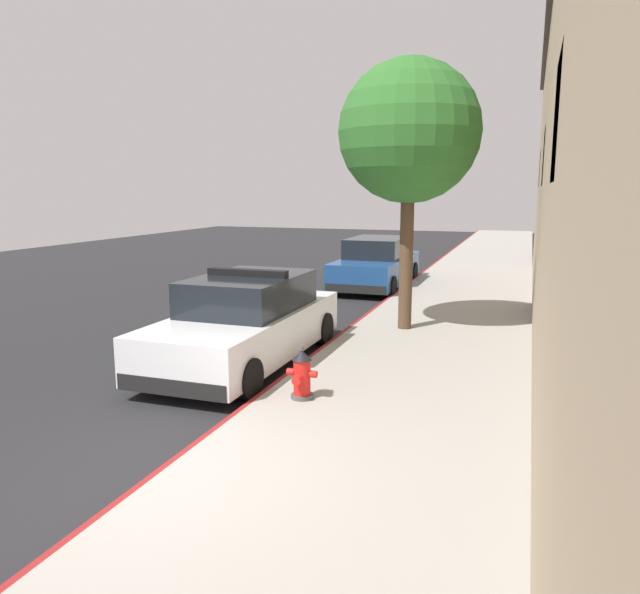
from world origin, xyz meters
The scene contains 7 objects.
ground_plane centered at (-4.17, 10.00, -0.10)m, with size 34.35×60.00×0.20m, color #232326.
sidewalk_pavement centered at (1.83, 10.00, 0.07)m, with size 3.66×60.00×0.14m, color #9E9991.
curb_painted_edge centered at (-0.04, 10.00, 0.07)m, with size 0.08×60.00×0.14m, color maroon.
police_cruiser centered at (-1.12, 4.29, 0.74)m, with size 1.94×4.84×1.68m.
parked_car_silver_ahead centered at (-1.00, 13.25, 0.74)m, with size 1.94×4.84×1.56m.
fire_hydrant centered at (0.59, 2.52, 0.49)m, with size 0.44×0.40×0.76m.
street_tree centered at (1.09, 7.33, 4.18)m, with size 2.88×2.88×5.51m.
Camera 1 is at (3.51, -5.05, 3.06)m, focal length 33.69 mm.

